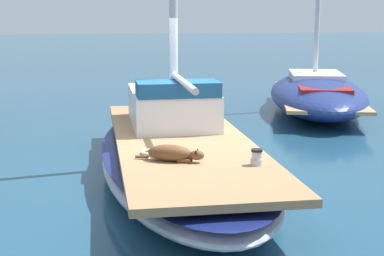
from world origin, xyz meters
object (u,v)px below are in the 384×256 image
Objects in this scene: sailboat_main at (182,158)px; coiled_rope at (152,152)px; dog_brown at (172,153)px; deck_winch at (257,158)px; moored_boat_starboard_side at (317,93)px.

sailboat_main is 22.36× the size of coiled_rope.
deck_winch is at bearing -19.93° from dog_brown.
sailboat_main is at bearing 76.86° from dog_brown.
coiled_rope is (-1.28, 0.83, -0.08)m from deck_winch.
dog_brown is at bearing -63.04° from coiled_rope.
deck_winch reaches higher than sailboat_main.
moored_boat_starboard_side reaches higher than deck_winch.
sailboat_main is 34.50× the size of deck_winch.
sailboat_main is 1.12× the size of moored_boat_starboard_side.
deck_winch is 8.16m from moored_boat_starboard_side.
sailboat_main is at bearing 60.24° from coiled_rope.
deck_winch is (0.71, -1.82, 0.42)m from sailboat_main.
dog_brown is at bearing -103.14° from sailboat_main.
coiled_rope is (-0.57, -0.99, 0.35)m from sailboat_main.
dog_brown reaches higher than coiled_rope.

